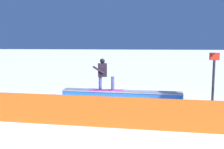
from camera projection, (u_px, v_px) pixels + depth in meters
ground_plane at (121, 103)px, 12.25m from camera, size 120.00×120.00×0.00m
grind_box at (121, 97)px, 12.22m from camera, size 5.36×1.12×0.54m
snowboarder at (103, 73)px, 12.20m from camera, size 1.55×0.52×1.43m
safety_fence at (116, 113)px, 8.73m from camera, size 8.24×0.81×1.01m
trail_marker at (213, 79)px, 11.00m from camera, size 0.40×0.10×2.29m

